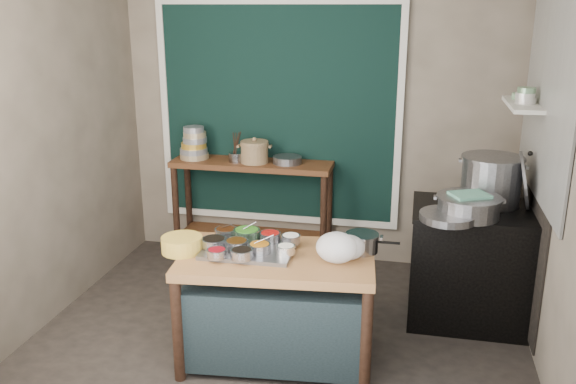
% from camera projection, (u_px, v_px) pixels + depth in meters
% --- Properties ---
extents(floor, '(3.50, 3.00, 0.02)m').
position_uv_depth(floor, '(280.00, 335.00, 4.44)').
color(floor, '#2F2824').
rests_on(floor, ground).
extents(back_wall, '(3.50, 0.02, 2.80)m').
position_uv_depth(back_wall, '(317.00, 110.00, 5.43)').
color(back_wall, '#7C6E5F').
rests_on(back_wall, floor).
extents(left_wall, '(0.02, 3.00, 2.80)m').
position_uv_depth(left_wall, '(41.00, 135.00, 4.38)').
color(left_wall, '#7C6E5F').
rests_on(left_wall, floor).
extents(right_wall, '(0.02, 3.00, 2.80)m').
position_uv_depth(right_wall, '(563.00, 160.00, 3.67)').
color(right_wall, '#7C6E5F').
rests_on(right_wall, floor).
extents(curtain_panel, '(2.10, 0.02, 1.90)m').
position_uv_depth(curtain_panel, '(278.00, 114.00, 5.48)').
color(curtain_panel, black).
rests_on(curtain_panel, back_wall).
extents(curtain_frame, '(2.22, 0.03, 2.02)m').
position_uv_depth(curtain_frame, '(278.00, 115.00, 5.47)').
color(curtain_frame, beige).
rests_on(curtain_frame, back_wall).
extents(tile_panel, '(0.02, 1.70, 1.70)m').
position_uv_depth(tile_panel, '(551.00, 75.00, 4.05)').
color(tile_panel, '#B2B2AA').
rests_on(tile_panel, right_wall).
extents(soot_patch, '(0.01, 1.30, 1.30)m').
position_uv_depth(soot_patch, '(529.00, 231.00, 4.49)').
color(soot_patch, black).
rests_on(soot_patch, right_wall).
extents(wall_shelf, '(0.22, 0.70, 0.03)m').
position_uv_depth(wall_shelf, '(523.00, 105.00, 4.43)').
color(wall_shelf, beige).
rests_on(wall_shelf, right_wall).
extents(prep_table, '(1.31, 0.84, 0.75)m').
position_uv_depth(prep_table, '(277.00, 308.00, 4.03)').
color(prep_table, brown).
rests_on(prep_table, floor).
extents(back_counter, '(1.45, 0.40, 0.95)m').
position_uv_depth(back_counter, '(253.00, 211.00, 5.60)').
color(back_counter, '#502B17').
rests_on(back_counter, floor).
extents(stove_block, '(0.90, 0.68, 0.85)m').
position_uv_depth(stove_block, '(472.00, 266.00, 4.55)').
color(stove_block, black).
rests_on(stove_block, floor).
extents(stove_top, '(0.92, 0.69, 0.03)m').
position_uv_depth(stove_top, '(477.00, 211.00, 4.42)').
color(stove_top, black).
rests_on(stove_top, stove_block).
extents(condiment_tray, '(0.59, 0.43, 0.03)m').
position_uv_depth(condiment_tray, '(249.00, 250.00, 3.98)').
color(condiment_tray, gray).
rests_on(condiment_tray, prep_table).
extents(condiment_bowls, '(0.62, 0.49, 0.07)m').
position_uv_depth(condiment_bowls, '(245.00, 242.00, 3.99)').
color(condiment_bowls, gray).
rests_on(condiment_bowls, condiment_tray).
extents(yellow_basin, '(0.29, 0.29, 0.10)m').
position_uv_depth(yellow_basin, '(182.00, 244.00, 3.97)').
color(yellow_basin, '#BB9238').
rests_on(yellow_basin, prep_table).
extents(saucepan, '(0.23, 0.23, 0.12)m').
position_uv_depth(saucepan, '(362.00, 243.00, 3.97)').
color(saucepan, gray).
rests_on(saucepan, prep_table).
extents(plastic_bag_a, '(0.33, 0.31, 0.20)m').
position_uv_depth(plastic_bag_a, '(337.00, 247.00, 3.80)').
color(plastic_bag_a, white).
rests_on(plastic_bag_a, prep_table).
extents(plastic_bag_b, '(0.23, 0.21, 0.16)m').
position_uv_depth(plastic_bag_b, '(348.00, 247.00, 3.85)').
color(plastic_bag_b, white).
rests_on(plastic_bag_b, prep_table).
extents(bowl_stack, '(0.26, 0.26, 0.29)m').
position_uv_depth(bowl_stack, '(194.00, 145.00, 5.54)').
color(bowl_stack, tan).
rests_on(bowl_stack, back_counter).
extents(utensil_cup, '(0.15, 0.15, 0.08)m').
position_uv_depth(utensil_cup, '(236.00, 157.00, 5.44)').
color(utensil_cup, gray).
rests_on(utensil_cup, back_counter).
extents(ceramic_crock, '(0.30, 0.30, 0.17)m').
position_uv_depth(ceramic_crock, '(255.00, 153.00, 5.40)').
color(ceramic_crock, olive).
rests_on(ceramic_crock, back_counter).
extents(wide_bowl, '(0.30, 0.30, 0.06)m').
position_uv_depth(wide_bowl, '(287.00, 160.00, 5.39)').
color(wide_bowl, gray).
rests_on(wide_bowl, back_counter).
extents(stock_pot, '(0.56, 0.56, 0.36)m').
position_uv_depth(stock_pot, '(491.00, 180.00, 4.48)').
color(stock_pot, gray).
rests_on(stock_pot, stove_top).
extents(pot_lid, '(0.15, 0.43, 0.42)m').
position_uv_depth(pot_lid, '(524.00, 180.00, 4.38)').
color(pot_lid, gray).
rests_on(pot_lid, stove_top).
extents(steamer, '(0.47, 0.47, 0.15)m').
position_uv_depth(steamer, '(469.00, 206.00, 4.24)').
color(steamer, gray).
rests_on(steamer, stove_top).
extents(green_cloth, '(0.31, 0.28, 0.02)m').
position_uv_depth(green_cloth, '(470.00, 195.00, 4.21)').
color(green_cloth, '#5DA781').
rests_on(green_cloth, steamer).
extents(shallow_pan, '(0.41, 0.41, 0.05)m').
position_uv_depth(shallow_pan, '(448.00, 217.00, 4.17)').
color(shallow_pan, gray).
rests_on(shallow_pan, stove_top).
extents(shelf_bowl_stack, '(0.15, 0.15, 0.12)m').
position_uv_depth(shelf_bowl_stack, '(525.00, 96.00, 4.36)').
color(shelf_bowl_stack, silver).
rests_on(shelf_bowl_stack, wall_shelf).
extents(shelf_bowl_green, '(0.17, 0.17, 0.05)m').
position_uv_depth(shelf_bowl_green, '(521.00, 96.00, 4.57)').
color(shelf_bowl_green, gray).
rests_on(shelf_bowl_green, wall_shelf).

